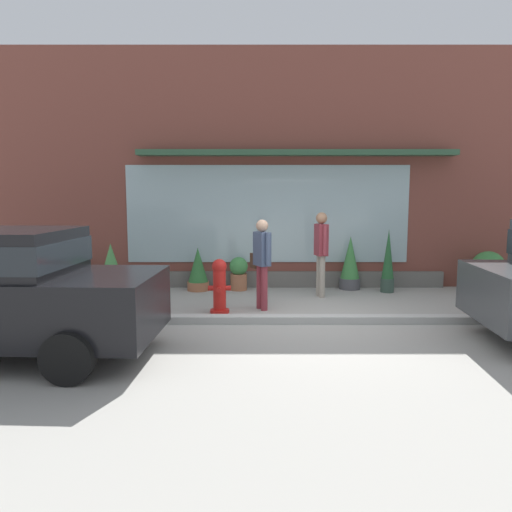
{
  "coord_description": "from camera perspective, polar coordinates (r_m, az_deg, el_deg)",
  "views": [
    {
      "loc": [
        -0.89,
        -8.11,
        2.11
      ],
      "look_at": [
        -0.84,
        1.2,
        0.94
      ],
      "focal_mm": 34.43,
      "sensor_mm": 36.0,
      "label": 1
    }
  ],
  "objects": [
    {
      "name": "pedestrian_passerby",
      "position": [
        10.16,
        7.3,
        1.03
      ],
      "size": [
        0.27,
        0.48,
        1.75
      ],
      "rotation": [
        0.0,
        0.0,
        1.82
      ],
      "color": "#9E9384",
      "rests_on": "ground_plane"
    },
    {
      "name": "potted_plant_low_front",
      "position": [
        11.93,
        25.08,
        -1.46
      ],
      "size": [
        0.73,
        0.73,
        0.88
      ],
      "color": "#4C4C51",
      "rests_on": "ground_plane"
    },
    {
      "name": "potted_plant_corner_tall",
      "position": [
        11.1,
        -16.74,
        -1.46
      ],
      "size": [
        0.45,
        0.45,
        1.06
      ],
      "color": "#B7B2A3",
      "rests_on": "ground_plane"
    },
    {
      "name": "curb_strip",
      "position": [
        8.22,
        5.99,
        -7.31
      ],
      "size": [
        14.0,
        0.24,
        0.12
      ],
      "primitive_type": "cube",
      "color": "#B2B2AD",
      "rests_on": "ground_plane"
    },
    {
      "name": "ground_plane",
      "position": [
        8.43,
        5.83,
        -7.36
      ],
      "size": [
        60.0,
        60.0,
        0.0
      ],
      "primitive_type": "plane",
      "color": "#9E9B93"
    },
    {
      "name": "potted_plant_trailing_edge",
      "position": [
        11.16,
        10.61,
        -0.88
      ],
      "size": [
        0.47,
        0.47,
        1.19
      ],
      "color": "#4C4C51",
      "rests_on": "ground_plane"
    },
    {
      "name": "potted_plant_near_hydrant",
      "position": [
        11.69,
        -20.28,
        -1.88
      ],
      "size": [
        0.42,
        0.42,
        0.63
      ],
      "color": "#B7B2A3",
      "rests_on": "ground_plane"
    },
    {
      "name": "fire_hydrant",
      "position": [
        8.79,
        -4.54,
        -3.44
      ],
      "size": [
        0.41,
        0.38,
        0.97
      ],
      "color": "red",
      "rests_on": "ground_plane"
    },
    {
      "name": "potted_plant_window_center",
      "position": [
        10.97,
        14.81,
        -0.67
      ],
      "size": [
        0.29,
        0.29,
        1.37
      ],
      "color": "#33473D",
      "rests_on": "ground_plane"
    },
    {
      "name": "potted_plant_window_right",
      "position": [
        10.87,
        -2.3,
        -1.97
      ],
      "size": [
        0.41,
        0.41,
        0.74
      ],
      "color": "#9E6042",
      "rests_on": "ground_plane"
    },
    {
      "name": "storefront",
      "position": [
        11.35,
        4.23,
        9.72
      ],
      "size": [
        14.0,
        0.81,
        5.34
      ],
      "color": "brown",
      "rests_on": "ground_plane"
    },
    {
      "name": "pedestrian_with_handbag",
      "position": [
        8.97,
        0.37,
        -0.13
      ],
      "size": [
        0.39,
        0.65,
        1.66
      ],
      "rotation": [
        0.0,
        0.0,
        2.05
      ],
      "color": "#8E333D",
      "rests_on": "ground_plane"
    },
    {
      "name": "potted_plant_window_left",
      "position": [
        10.89,
        -7.02,
        -1.6
      ],
      "size": [
        0.48,
        0.48,
        0.95
      ],
      "color": "#9E6042",
      "rests_on": "ground_plane"
    }
  ]
}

